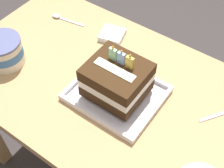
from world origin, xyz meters
name	(u,v)px	position (x,y,z in m)	size (l,w,h in m)	color
dining_table	(108,103)	(0.00, 0.00, 0.59)	(1.10, 0.65, 0.70)	tan
foil_tray	(117,94)	(0.05, -0.02, 0.71)	(0.29, 0.25, 0.02)	silver
birthday_cake	(117,79)	(0.05, -0.02, 0.78)	(0.18, 0.16, 0.17)	#382312
ice_cream_tub	(4,51)	(-0.36, -0.12, 0.75)	(0.14, 0.14, 0.10)	silver
serving_spoon_near_tray	(60,17)	(-0.37, 0.17, 0.70)	(0.15, 0.04, 0.01)	silver
serving_spoon_by_bowls	(223,113)	(0.37, 0.11, 0.70)	(0.08, 0.10, 0.01)	silver
napkin_pile	(112,35)	(-0.12, 0.20, 0.71)	(0.11, 0.11, 0.02)	white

